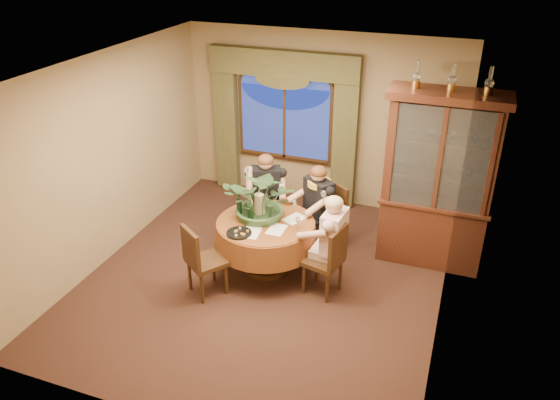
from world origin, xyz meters
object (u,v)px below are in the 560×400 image
(china_cabinet, at_px, (437,182))
(oil_lamp_left, at_px, (417,74))
(chair_front_left, at_px, (207,260))
(person_scarf, at_px, (318,210))
(dining_table, at_px, (266,246))
(chair_back, at_px, (269,205))
(stoneware_vase, at_px, (259,205))
(centerpiece_plant, at_px, (263,174))
(wine_bottle_2, at_px, (253,201))
(wine_bottle_0, at_px, (250,211))
(olive_bowl, at_px, (266,222))
(wine_bottle_3, at_px, (239,206))
(person_back, at_px, (266,197))
(chair_right, at_px, (323,259))
(person_pink, at_px, (333,244))
(wine_bottle_1, at_px, (250,207))
(oil_lamp_right, at_px, (490,81))
(chair_back_right, at_px, (326,219))
(oil_lamp_center, at_px, (453,77))

(china_cabinet, xyz_separation_m, oil_lamp_left, (-0.42, 0.00, 1.37))
(chair_front_left, relative_size, person_scarf, 0.72)
(dining_table, height_order, china_cabinet, china_cabinet)
(chair_back, distance_m, stoneware_vase, 0.91)
(chair_back, bearing_deg, dining_table, 90.00)
(centerpiece_plant, bearing_deg, stoneware_vase, 164.84)
(dining_table, distance_m, centerpiece_plant, 1.00)
(wine_bottle_2, bearing_deg, oil_lamp_left, 24.21)
(oil_lamp_left, relative_size, wine_bottle_0, 1.03)
(olive_bowl, height_order, wine_bottle_3, wine_bottle_3)
(centerpiece_plant, bearing_deg, chair_front_left, -118.18)
(stoneware_vase, relative_size, wine_bottle_2, 0.94)
(china_cabinet, distance_m, wine_bottle_0, 2.47)
(oil_lamp_left, distance_m, person_back, 2.71)
(chair_right, xyz_separation_m, stoneware_vase, (-0.98, 0.33, 0.43))
(person_pink, height_order, olive_bowl, person_pink)
(person_scarf, relative_size, wine_bottle_0, 4.05)
(person_pink, relative_size, centerpiece_plant, 1.23)
(wine_bottle_1, distance_m, wine_bottle_2, 0.16)
(chair_front_left, distance_m, olive_bowl, 0.90)
(wine_bottle_3, bearing_deg, oil_lamp_left, 27.14)
(wine_bottle_1, xyz_separation_m, wine_bottle_2, (-0.03, 0.16, 0.00))
(chair_front_left, relative_size, stoneware_vase, 3.09)
(dining_table, relative_size, person_scarf, 1.03)
(oil_lamp_right, height_order, wine_bottle_3, oil_lamp_right)
(chair_back_right, bearing_deg, chair_right, 140.56)
(chair_front_left, distance_m, stoneware_vase, 1.01)
(dining_table, distance_m, chair_back, 0.97)
(dining_table, height_order, person_scarf, person_scarf)
(chair_right, xyz_separation_m, wine_bottle_2, (-1.10, 0.38, 0.44))
(chair_back, xyz_separation_m, chair_front_left, (-0.21, -1.63, 0.00))
(oil_lamp_left, xyz_separation_m, chair_right, (-0.76, -1.22, -2.10))
(person_scarf, height_order, wine_bottle_0, person_scarf)
(person_scarf, bearing_deg, wine_bottle_2, 70.47)
(wine_bottle_3, bearing_deg, stoneware_vase, 27.76)
(chair_back_right, relative_size, stoneware_vase, 3.09)
(oil_lamp_center, distance_m, stoneware_vase, 2.87)
(oil_lamp_left, distance_m, olive_bowl, 2.62)
(wine_bottle_1, bearing_deg, dining_table, -4.95)
(oil_lamp_left, height_order, person_back, oil_lamp_left)
(chair_front_left, bearing_deg, oil_lamp_right, 65.99)
(person_scarf, bearing_deg, china_cabinet, -132.06)
(oil_lamp_left, distance_m, chair_back_right, 2.34)
(person_scarf, xyz_separation_m, centerpiece_plant, (-0.58, -0.59, 0.70))
(stoneware_vase, distance_m, wine_bottle_0, 0.21)
(chair_right, distance_m, centerpiece_plant, 1.32)
(oil_lamp_center, bearing_deg, wine_bottle_0, -153.45)
(oil_lamp_left, distance_m, oil_lamp_right, 0.84)
(person_scarf, bearing_deg, oil_lamp_right, -134.56)
(person_back, xyz_separation_m, wine_bottle_1, (0.09, -0.79, 0.24))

